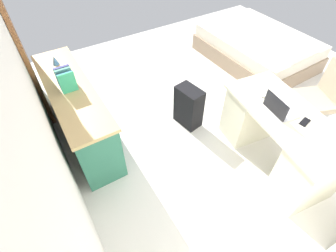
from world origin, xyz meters
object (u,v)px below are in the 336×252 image
desk (278,138)px  laptop (279,108)px  computer_mouse (265,95)px  cell_phone_near_laptop (305,122)px  figurine_small (55,60)px  bed (257,48)px  office_chair (316,102)px  suitcase_black (189,107)px  credenza (78,113)px

desk → laptop: (0.10, 0.06, 0.41)m
computer_mouse → cell_phone_near_laptop: computer_mouse is taller
figurine_small → bed: bearing=-96.4°
laptop → figurine_small: bearing=40.8°
office_chair → laptop: laptop is taller
suitcase_black → office_chair: bearing=-133.4°
credenza → cell_phone_near_laptop: 2.56m
figurine_small → office_chair: bearing=-126.3°
figurine_small → credenza: bearing=-179.8°
bed → suitcase_black: (-0.69, 1.96, 0.05)m
bed → computer_mouse: (-1.39, 1.45, 0.52)m
desk → computer_mouse: computer_mouse is taller
computer_mouse → figurine_small: bearing=53.8°
credenza → suitcase_black: (-0.53, -1.31, -0.11)m
office_chair → figurine_small: size_ratio=8.55×
computer_mouse → figurine_small: (1.76, 1.81, 0.08)m
credenza → figurine_small: 0.70m
suitcase_black → figurine_small: size_ratio=5.24×
bed → computer_mouse: size_ratio=19.39×
suitcase_black → laptop: bearing=-165.6°
suitcase_black → computer_mouse: 0.99m
suitcase_black → figurine_small: bearing=41.2°
credenza → figurine_small: size_ratio=16.36×
figurine_small → desk: bearing=-139.6°
credenza → cell_phone_near_laptop: bearing=-133.0°
suitcase_black → laptop: 1.16m
desk → credenza: bearing=48.7°
office_chair → cell_phone_near_laptop: 0.92m
office_chair → desk: bearing=100.2°
desk → computer_mouse: size_ratio=15.17×
bed → desk: bearing=139.9°
desk → suitcase_black: bearing=25.1°
office_chair → computer_mouse: (0.20, 0.85, 0.35)m
computer_mouse → cell_phone_near_laptop: 0.50m
credenza → suitcase_black: size_ratio=3.12×
desk → suitcase_black: (1.05, 0.49, -0.10)m
desk → credenza: 2.39m
laptop → credenza: bearing=49.6°
laptop → figurine_small: (2.01, 1.74, 0.05)m
figurine_small → computer_mouse: bearing=-134.2°
bed → figurine_small: size_ratio=17.63×
computer_mouse → figurine_small: size_ratio=0.91×
cell_phone_near_laptop → laptop: bearing=13.2°
credenza → laptop: size_ratio=5.33×
credenza → computer_mouse: (-1.23, -1.81, 0.37)m
computer_mouse → bed: bearing=-38.3°
office_chair → figurine_small: bearing=53.7°
office_chair → cell_phone_near_laptop: (-0.30, 0.81, 0.34)m
figurine_small → cell_phone_near_laptop: bearing=-140.6°
laptop → computer_mouse: size_ratio=3.38×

